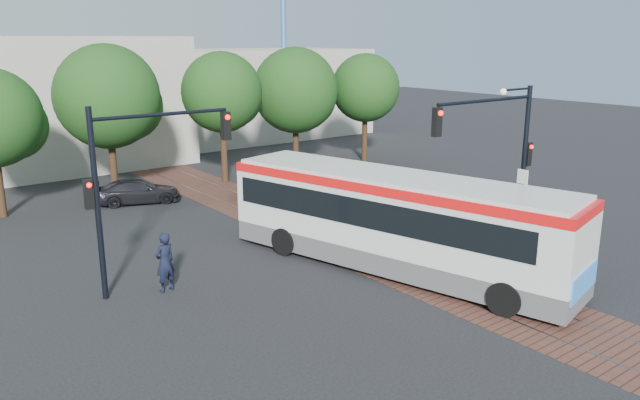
{
  "coord_description": "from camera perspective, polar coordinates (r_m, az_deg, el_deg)",
  "views": [
    {
      "loc": [
        -15.28,
        -14.47,
        7.93
      ],
      "look_at": [
        -0.46,
        4.69,
        1.6
      ],
      "focal_mm": 35.0,
      "sensor_mm": 36.0,
      "label": 1
    }
  ],
  "objects": [
    {
      "name": "tree_row",
      "position": [
        35.15,
        -9.71,
        9.41
      ],
      "size": [
        26.4,
        5.6,
        7.67
      ],
      "color": "#382314",
      "rests_on": "ground"
    },
    {
      "name": "parked_car",
      "position": [
        31.97,
        -16.33,
        0.77
      ],
      "size": [
        4.38,
        2.83,
        1.18
      ],
      "primitive_type": "imported",
      "rotation": [
        0.0,
        0.0,
        1.26
      ],
      "color": "black",
      "rests_on": "ground"
    },
    {
      "name": "warehouses",
      "position": [
        45.85,
        -19.02,
        8.71
      ],
      "size": [
        40.0,
        13.0,
        8.0
      ],
      "color": "#ADA899",
      "rests_on": "ground"
    },
    {
      "name": "signal_pole_main",
      "position": [
        23.81,
        16.62,
        4.92
      ],
      "size": [
        5.49,
        0.46,
        6.0
      ],
      "color": "black",
      "rests_on": "ground"
    },
    {
      "name": "trackbed",
      "position": [
        25.24,
        1.79,
        -3.66
      ],
      "size": [
        3.6,
        40.0,
        0.02
      ],
      "color": "#522E25",
      "rests_on": "ground"
    },
    {
      "name": "ground",
      "position": [
        22.48,
        8.32,
        -6.17
      ],
      "size": [
        120.0,
        120.0,
        0.0
      ],
      "primitive_type": "plane",
      "color": "black",
      "rests_on": "ground"
    },
    {
      "name": "traffic_island",
      "position": [
        25.41,
        17.43,
        -3.45
      ],
      "size": [
        2.2,
        5.2,
        1.13
      ],
      "color": "gray",
      "rests_on": "ground"
    },
    {
      "name": "officer",
      "position": [
        20.58,
        -14.0,
        -5.55
      ],
      "size": [
        0.79,
        0.6,
        1.95
      ],
      "primitive_type": "imported",
      "rotation": [
        0.0,
        0.0,
        3.35
      ],
      "color": "black",
      "rests_on": "ground"
    },
    {
      "name": "signal_pole_left",
      "position": [
        20.13,
        -16.85,
        2.36
      ],
      "size": [
        4.99,
        0.34,
        6.0
      ],
      "color": "black",
      "rests_on": "ground"
    },
    {
      "name": "crane",
      "position": [
        58.87,
        -3.39,
        17.49
      ],
      "size": [
        8.0,
        0.5,
        18.0
      ],
      "color": "#3F72B2",
      "rests_on": "ground"
    },
    {
      "name": "city_bus",
      "position": [
        21.71,
        6.78,
        -1.59
      ],
      "size": [
        5.71,
        12.98,
        3.41
      ],
      "rotation": [
        0.0,
        0.0,
        0.24
      ],
      "color": "#4C4D4F",
      "rests_on": "ground"
    }
  ]
}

